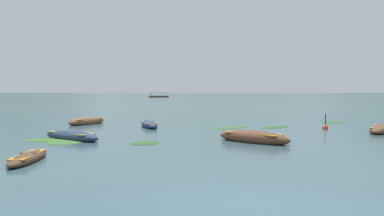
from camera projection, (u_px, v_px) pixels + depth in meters
name	position (u px, v px, depth m)	size (l,w,h in m)	color
ground_plane	(155.00, 93.00, 1498.73)	(6000.00, 6000.00, 0.00)	#385660
mountain_1	(20.00, 54.00, 1933.13)	(1249.63, 1249.63, 401.85)	#4C5B56
mountain_2	(207.00, 60.00, 1841.15)	(1407.85, 1407.85, 325.83)	#56665B
rowboat_0	(380.00, 129.00, 22.67)	(3.28, 3.75, 0.57)	brown
rowboat_1	(253.00, 138.00, 18.18)	(3.59, 3.72, 0.72)	brown
rowboat_2	(72.00, 136.00, 19.15)	(3.82, 3.60, 0.58)	navy
rowboat_4	(87.00, 121.00, 28.32)	(2.94, 3.77, 0.68)	brown
rowboat_5	(149.00, 124.00, 26.01)	(1.63, 3.96, 0.57)	navy
rowboat_6	(28.00, 158.00, 13.12)	(0.92, 3.13, 0.40)	#4C3323
ferry_0	(159.00, 96.00, 171.32)	(9.34, 4.94, 2.54)	brown
mooring_buoy	(325.00, 127.00, 24.55)	(0.40, 0.40, 1.14)	#DB4C1E
weed_patch_0	(60.00, 143.00, 17.82)	(1.82, 1.20, 0.14)	#38662D
weed_patch_1	(44.00, 140.00, 18.91)	(1.88, 1.45, 0.14)	#38662D
weed_patch_2	(333.00, 122.00, 29.88)	(1.66, 2.27, 0.14)	#2D5628
weed_patch_3	(231.00, 128.00, 25.38)	(3.18, 1.04, 0.14)	#38662D
weed_patch_4	(275.00, 127.00, 25.82)	(3.07, 1.05, 0.14)	#2D5628
weed_patch_5	(145.00, 143.00, 17.74)	(1.28, 1.59, 0.14)	#2D5628
weed_patch_6	(75.00, 140.00, 19.08)	(3.32, 2.37, 0.14)	#477033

